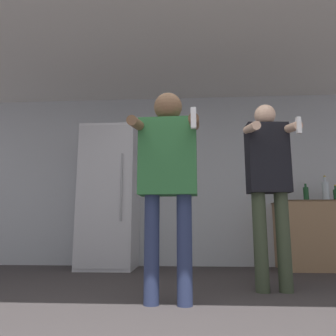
{
  "coord_description": "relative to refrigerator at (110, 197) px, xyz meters",
  "views": [
    {
      "loc": [
        0.09,
        -1.8,
        0.54
      ],
      "look_at": [
        -0.06,
        0.65,
        0.99
      ],
      "focal_mm": 35.0,
      "sensor_mm": 36.0,
      "label": 1
    }
  ],
  "objects": [
    {
      "name": "person_woman_foreground",
      "position": [
        0.94,
        -2.05,
        0.02
      ],
      "size": [
        0.5,
        0.52,
        1.6
      ],
      "color": "navy",
      "rests_on": "ground_plane"
    },
    {
      "name": "bottle_green_wine",
      "position": [
        3.07,
        0.02,
        0.02
      ],
      "size": [
        0.06,
        0.06,
        0.22
      ],
      "color": "#194723",
      "rests_on": "counter"
    },
    {
      "name": "ground_plane",
      "position": [
        1.0,
        -2.7,
        -0.97
      ],
      "size": [
        14.0,
        14.0,
        0.0
      ],
      "primitive_type": "plane",
      "color": "#383333"
    },
    {
      "name": "bottle_dark_rum",
      "position": [
        2.94,
        0.02,
        0.07
      ],
      "size": [
        0.09,
        0.09,
        0.35
      ],
      "color": "silver",
      "rests_on": "counter"
    },
    {
      "name": "counter",
      "position": [
        2.94,
        0.06,
        -0.52
      ],
      "size": [
        1.3,
        0.64,
        0.89
      ],
      "color": "#997551",
      "rests_on": "ground_plane"
    },
    {
      "name": "wall_back",
      "position": [
        1.0,
        0.39,
        0.31
      ],
      "size": [
        7.0,
        0.06,
        2.55
      ],
      "color": "#B2B7BC",
      "rests_on": "ground_plane"
    },
    {
      "name": "ceiling_slab",
      "position": [
        1.0,
        -1.17,
        1.61
      ],
      "size": [
        7.0,
        3.58,
        0.05
      ],
      "color": "silver",
      "rests_on": "wall_back"
    },
    {
      "name": "refrigerator",
      "position": [
        0.0,
        0.0,
        0.0
      ],
      "size": [
        0.74,
        0.76,
        1.93
      ],
      "color": "silver",
      "rests_on": "ground_plane"
    },
    {
      "name": "bottle_brown_liquor",
      "position": [
        2.38,
        0.02,
        0.07
      ],
      "size": [
        0.08,
        0.08,
        0.33
      ],
      "color": "#194723",
      "rests_on": "counter"
    },
    {
      "name": "bottle_amber_bourbon",
      "position": [
        2.68,
        0.02,
        0.03
      ],
      "size": [
        0.07,
        0.07,
        0.26
      ],
      "color": "#194723",
      "rests_on": "counter"
    },
    {
      "name": "person_man_side",
      "position": [
        1.82,
        -1.52,
        0.03
      ],
      "size": [
        0.45,
        0.46,
        1.69
      ],
      "color": "#38422D",
      "rests_on": "ground_plane"
    }
  ]
}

